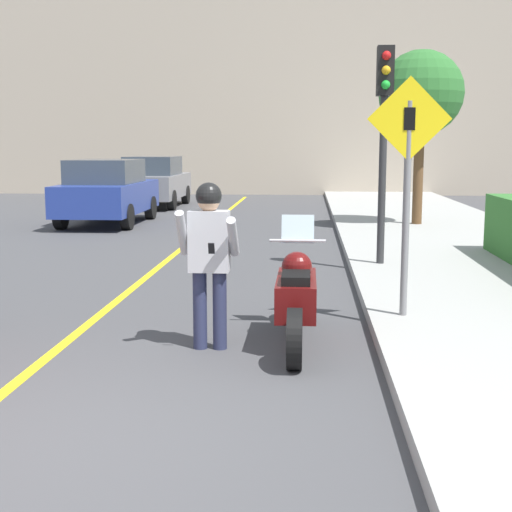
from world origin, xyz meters
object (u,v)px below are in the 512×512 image
crossing_sign (407,174)px  parked_car_blue (107,191)px  street_tree (421,94)px  parked_car_grey (154,181)px  person_biker (209,249)px  traffic_light (384,113)px  motorcycle (296,297)px

crossing_sign → parked_car_blue: 12.13m
street_tree → parked_car_grey: street_tree is taller
person_biker → traffic_light: size_ratio=0.49×
traffic_light → parked_car_blue: traffic_light is taller
motorcycle → traffic_light: bearing=73.3°
crossing_sign → street_tree: street_tree is taller
motorcycle → parked_car_blue: size_ratio=0.55×
traffic_light → parked_car_grey: 13.81m
crossing_sign → traffic_light: traffic_light is taller
person_biker → crossing_sign: 2.38m
traffic_light → person_biker: bearing=-115.2°
motorcycle → crossing_sign: crossing_sign is taller
motorcycle → crossing_sign: size_ratio=0.88×
person_biker → parked_car_grey: (-4.17, 16.73, -0.16)m
street_tree → parked_car_grey: 10.19m
person_biker → crossing_sign: (2.05, 0.99, 0.71)m
street_tree → parked_car_grey: (-7.80, 6.12, -2.38)m
parked_car_grey → person_biker: bearing=-76.0°
street_tree → parked_car_blue: size_ratio=0.98×
motorcycle → crossing_sign: bearing=30.6°
person_biker → parked_car_blue: parked_car_blue is taller
traffic_light → street_tree: street_tree is taller
person_biker → traffic_light: bearing=64.8°
motorcycle → parked_car_blue: (-5.10, 11.04, 0.37)m
person_biker → parked_car_grey: size_ratio=0.40×
person_biker → crossing_sign: bearing=25.7°
traffic_light → parked_car_blue: 9.44m
parked_car_blue → parked_car_grey: size_ratio=1.00×
traffic_light → parked_car_grey: size_ratio=0.81×
person_biker → street_tree: bearing=71.1°
street_tree → parked_car_grey: size_ratio=0.98×
crossing_sign → person_biker: bearing=-154.3°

